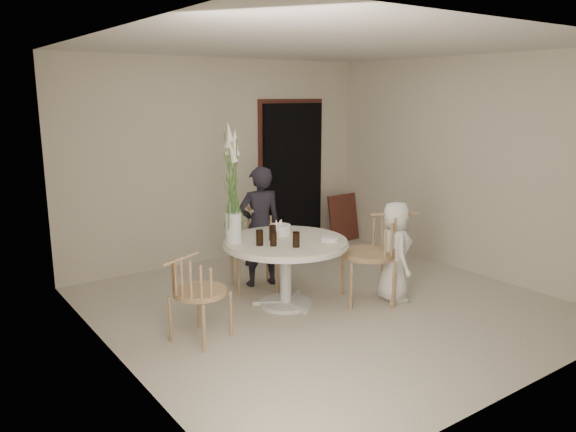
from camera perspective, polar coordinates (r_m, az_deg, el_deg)
ground at (r=6.17m, az=3.83°, el=-9.00°), size 4.50×4.50×0.00m
room_shell at (r=5.77m, az=4.06°, el=6.14°), size 4.50×4.50×4.50m
doorway at (r=8.26m, az=0.45°, el=4.08°), size 1.00×0.10×2.10m
door_trim at (r=8.29m, az=0.29°, el=4.53°), size 1.12×0.03×2.22m
table at (r=5.95m, az=-0.22°, el=-3.50°), size 1.33×1.33×0.73m
picture_frame at (r=8.70m, az=5.64°, el=-0.19°), size 0.55×0.18×0.72m
chair_far at (r=6.59m, az=-3.79°, el=-1.97°), size 0.64×0.67×0.95m
chair_right at (r=6.16m, az=9.45°, el=-2.84°), size 0.75×0.73×1.00m
chair_left at (r=5.13m, az=-9.83°, el=-7.04°), size 0.62×0.60×0.86m
girl at (r=6.59m, az=-2.88°, el=-1.08°), size 0.58×0.45×1.42m
boy at (r=6.24m, az=10.79°, el=-3.56°), size 0.55×0.64×1.11m
birthday_cake at (r=6.12m, az=-0.82°, el=-1.41°), size 0.23×0.23×0.16m
cola_tumbler_a at (r=5.70m, az=-2.91°, el=-2.22°), size 0.10×0.10×0.16m
cola_tumbler_b at (r=5.63m, az=0.83°, el=-2.41°), size 0.09×0.09×0.16m
cola_tumbler_c at (r=5.68m, az=-1.49°, el=-2.34°), size 0.08×0.08×0.15m
cola_tumbler_d at (r=5.90m, az=-1.58°, el=-1.70°), size 0.10×0.10×0.16m
plate_stack at (r=5.89m, az=4.31°, el=-2.30°), size 0.22×0.22×0.05m
flower_vase at (r=5.72m, az=-5.65°, el=2.99°), size 0.17×0.17×1.24m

